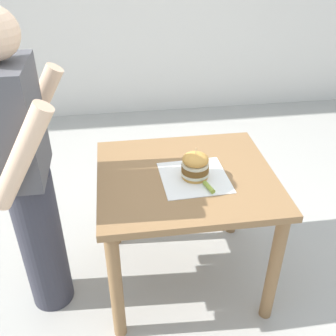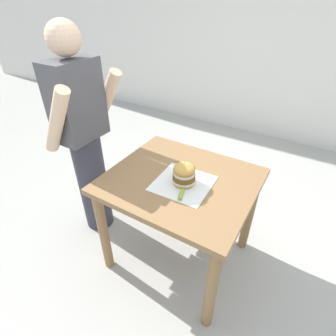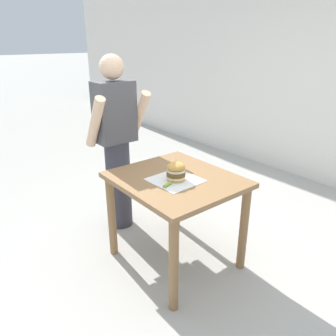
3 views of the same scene
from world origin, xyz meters
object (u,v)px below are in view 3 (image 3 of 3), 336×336
sandwich (176,171)px  parked_car_near_curb (167,71)px  patio_table (176,193)px  diner_across_table (117,143)px  pickle_spear (167,184)px

sandwich → parked_car_near_curb: bearing=51.8°
patio_table → diner_across_table: diner_across_table is taller
sandwich → parked_car_near_curb: size_ratio=0.04×
pickle_spear → parked_car_near_curb: size_ratio=0.02×
patio_table → diner_across_table: size_ratio=0.57×
pickle_spear → parked_car_near_curb: 9.94m
patio_table → parked_car_near_curb: parked_car_near_curb is taller
patio_table → pickle_spear: size_ratio=10.63×
patio_table → parked_car_near_curb: bearing=51.8°
sandwich → diner_across_table: diner_across_table is taller
patio_table → parked_car_near_curb: 9.77m
sandwich → patio_table: bearing=49.8°
patio_table → pickle_spear: pickle_spear is taller
parked_car_near_curb → patio_table: bearing=-128.2°
diner_across_table → parked_car_near_curb: bearing=48.4°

